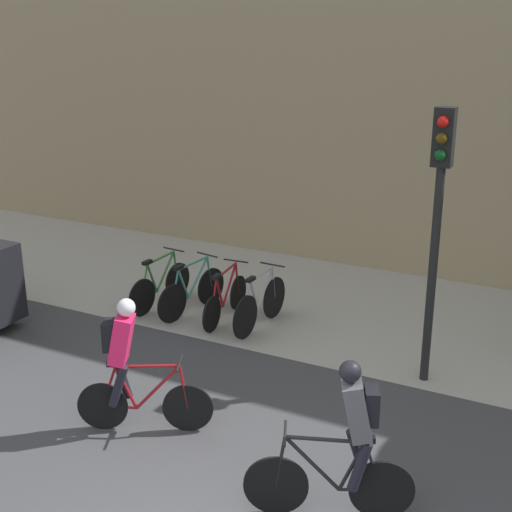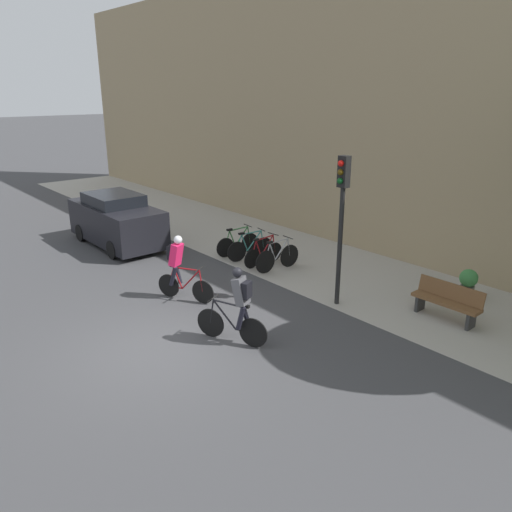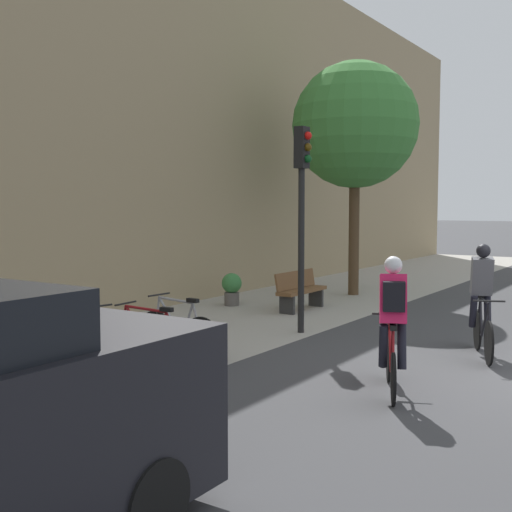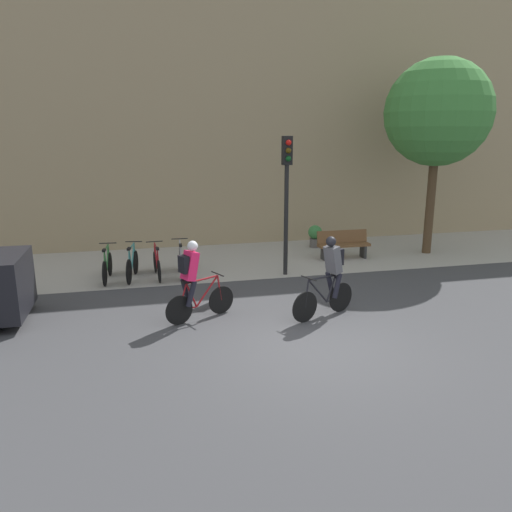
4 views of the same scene
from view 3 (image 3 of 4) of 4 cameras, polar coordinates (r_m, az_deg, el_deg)
The scene contains 12 objects.
kerb_strip at distance 12.53m, azimuth -5.81°, elevation -6.46°, with size 44.00×4.50×0.01m, color #A39E93.
building_facade at distance 14.26m, azimuth -14.15°, elevation 13.87°, with size 44.00×0.60×9.48m, color #9E8966.
cyclist_pink at distance 8.14m, azimuth 12.03°, elevation -5.72°, with size 1.55×0.77×1.76m.
cyclist_grey at distance 10.82m, azimuth 19.45°, elevation -3.38°, with size 1.62×0.75×1.78m.
parked_bike_0 at distance 8.69m, azimuth -15.52°, elevation -8.84°, with size 0.46×1.64×0.97m.
parked_bike_1 at distance 9.12m, azimuth -12.36°, elevation -8.12°, with size 0.47×1.65×0.97m.
parked_bike_2 at distance 9.58m, azimuth -9.48°, elevation -7.59°, with size 0.46×1.64×0.94m.
parked_bike_3 at distance 10.06m, azimuth -6.93°, elevation -6.79°, with size 0.46×1.68×0.99m.
traffic_light_pole at distance 11.92m, azimuth 4.12°, elevation 5.73°, with size 0.26×0.30×3.83m.
bench at distance 14.71m, azimuth 3.94°, elevation -2.99°, with size 1.67×0.44×0.89m.
street_tree_0 at distance 17.44m, azimuth 8.81°, elevation 11.37°, with size 3.33×3.33×6.17m.
potted_plant at distance 15.33m, azimuth -2.17°, elevation -2.81°, with size 0.48×0.48×0.78m.
Camera 3 is at (-9.51, -1.06, 2.36)m, focal length 45.00 mm.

